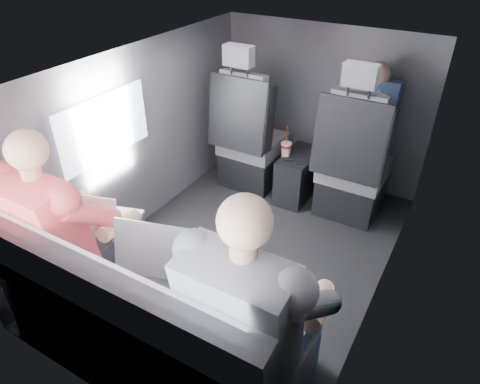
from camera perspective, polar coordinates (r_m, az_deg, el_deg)
The scene contains 19 objects.
floor at distance 3.11m, azimuth 0.88°, elevation -8.18°, with size 2.60×2.60×0.00m, color black.
ceiling at distance 2.44m, azimuth 1.16°, elevation 16.46°, with size 2.60×2.60×0.00m, color #B2B2AD.
panel_left at distance 3.19m, azimuth -13.32°, elevation 6.66°, with size 0.02×2.60×1.35m, color #56565B.
panel_right at distance 2.47m, azimuth 19.53°, elevation -2.79°, with size 0.02×2.60×1.35m, color #56565B.
panel_front at distance 3.79m, azimuth 10.86°, elevation 11.19°, with size 1.80×0.02×1.35m, color #56565B.
panel_back at distance 1.93m, azimuth -18.96°, elevation -14.59°, with size 1.80×0.02×1.35m, color #56565B.
side_window at distance 2.90m, azimuth -17.52°, elevation 8.19°, with size 0.02×0.75×0.42m, color white.
seatbelt at distance 3.07m, azimuth 14.75°, elevation 7.91°, with size 0.05×0.01×0.65m, color black.
front_seat_left at distance 3.68m, azimuth 1.25°, elevation 6.42°, with size 0.52×0.58×1.26m.
front_seat_right at distance 3.39m, azimuth 14.68°, elevation 2.81°, with size 0.52×0.58×1.26m.
center_console at distance 3.64m, azimuth 7.73°, elevation 2.20°, with size 0.24×0.48×0.41m.
rear_bench at distance 2.29m, azimuth -12.83°, elevation -17.29°, with size 1.60×0.57×0.92m.
soda_cup at distance 3.47m, azimuth 6.15°, elevation 5.73°, with size 0.09×0.09×0.26m.
laptop_white at distance 2.50m, azimuth -17.61°, elevation -3.23°, with size 0.35×0.36×0.23m.
laptop_silver at distance 2.17m, azimuth -9.18°, elevation -7.88°, with size 0.47×0.46×0.28m.
laptop_black at distance 1.94m, azimuth 5.30°, elevation -13.81°, with size 0.42×0.45×0.25m.
passenger_rear_left at distance 2.42m, azimuth -21.64°, elevation -5.02°, with size 0.53×0.65×1.27m.
passenger_rear_right at distance 1.84m, azimuth 2.18°, elevation -15.94°, with size 0.55×0.66×1.29m.
passenger_front_right at distance 3.47m, azimuth 16.89°, elevation 9.50°, with size 0.38×0.38×0.74m.
Camera 1 is at (1.14, -2.05, 2.04)m, focal length 32.00 mm.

